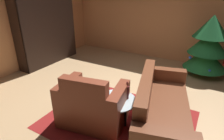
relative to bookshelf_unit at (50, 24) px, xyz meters
name	(u,v)px	position (x,y,z in m)	size (l,w,h in m)	color
ground_plane	(121,103)	(2.86, -1.06, -1.10)	(7.42, 7.42, 0.00)	tan
wall_back	(168,14)	(2.86, 1.88, 0.27)	(6.31, 0.06, 2.73)	tan
wall_left	(7,19)	(-0.26, -1.06, 0.27)	(0.06, 5.95, 2.73)	tan
area_rug	(119,119)	(3.05, -1.54, -1.09)	(2.35, 1.82, 0.01)	maroon
bookshelf_unit	(50,24)	(0.00, 0.00, 0.00)	(0.39, 1.88, 2.27)	black
armchair_red	(92,106)	(2.72, -1.81, -0.77)	(1.14, 0.88, 0.91)	brown
couch_red	(160,110)	(3.68, -1.35, -0.81)	(1.21, 2.07, 0.83)	brown
coffee_table	(116,102)	(3.04, -1.63, -0.70)	(0.66, 0.66, 0.44)	black
book_stack_on_table	(118,97)	(3.07, -1.61, -0.61)	(0.21, 0.17, 0.10)	gray
bottle_on_table	(127,92)	(3.17, -1.50, -0.54)	(0.07, 0.07, 0.29)	#561F20
decorated_tree	(208,45)	(4.09, 1.16, -0.32)	(1.03, 1.03, 1.50)	brown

